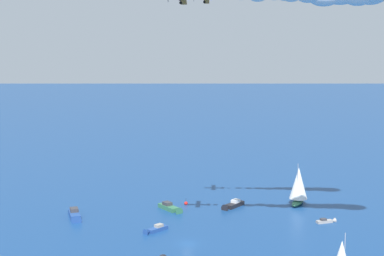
{
  "coord_description": "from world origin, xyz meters",
  "views": [
    {
      "loc": [
        -81.51,
        87.32,
        42.56
      ],
      "look_at": [
        -0.84,
        -0.7,
        27.38
      ],
      "focal_mm": 49.48,
      "sensor_mm": 36.0,
      "label": 1
    }
  ],
  "objects_px": {
    "motorboat_trailing": "(155,229)",
    "motorboat_far_stbd": "(171,208)",
    "sailboat_far_port": "(298,185)",
    "motorboat_outer_ring_a": "(75,215)",
    "motorboat_offshore": "(327,221)",
    "motorboat_inshore": "(232,205)",
    "marker_buoy": "(186,203)"
  },
  "relations": [
    {
      "from": "sailboat_far_port",
      "to": "motorboat_inshore",
      "type": "bearing_deg",
      "value": 53.68
    },
    {
      "from": "motorboat_far_stbd",
      "to": "sailboat_far_port",
      "type": "bearing_deg",
      "value": -126.93
    },
    {
      "from": "motorboat_inshore",
      "to": "marker_buoy",
      "type": "relative_size",
      "value": 4.34
    },
    {
      "from": "motorboat_inshore",
      "to": "motorboat_offshore",
      "type": "relative_size",
      "value": 1.68
    },
    {
      "from": "motorboat_offshore",
      "to": "marker_buoy",
      "type": "bearing_deg",
      "value": 17.32
    },
    {
      "from": "marker_buoy",
      "to": "motorboat_outer_ring_a",
      "type": "bearing_deg",
      "value": 66.96
    },
    {
      "from": "motorboat_inshore",
      "to": "marker_buoy",
      "type": "xyz_separation_m",
      "value": [
        12.16,
        6.84,
        -0.31
      ]
    },
    {
      "from": "sailboat_far_port",
      "to": "marker_buoy",
      "type": "bearing_deg",
      "value": 43.83
    },
    {
      "from": "motorboat_far_stbd",
      "to": "motorboat_trailing",
      "type": "relative_size",
      "value": 1.36
    },
    {
      "from": "motorboat_trailing",
      "to": "motorboat_far_stbd",
      "type": "bearing_deg",
      "value": -57.44
    },
    {
      "from": "motorboat_offshore",
      "to": "motorboat_trailing",
      "type": "height_order",
      "value": "motorboat_trailing"
    },
    {
      "from": "motorboat_far_stbd",
      "to": "motorboat_outer_ring_a",
      "type": "bearing_deg",
      "value": 58.5
    },
    {
      "from": "sailboat_far_port",
      "to": "motorboat_outer_ring_a",
      "type": "xyz_separation_m",
      "value": [
        37.19,
        53.72,
        -4.9
      ]
    },
    {
      "from": "motorboat_outer_ring_a",
      "to": "motorboat_offshore",
      "type": "bearing_deg",
      "value": -140.85
    },
    {
      "from": "motorboat_inshore",
      "to": "motorboat_offshore",
      "type": "distance_m",
      "value": 28.03
    },
    {
      "from": "motorboat_offshore",
      "to": "motorboat_trailing",
      "type": "xyz_separation_m",
      "value": [
        28.22,
        36.01,
        0.13
      ]
    },
    {
      "from": "motorboat_far_stbd",
      "to": "motorboat_inshore",
      "type": "xyz_separation_m",
      "value": [
        -11.05,
        -14.34,
        -0.03
      ]
    },
    {
      "from": "motorboat_far_stbd",
      "to": "motorboat_offshore",
      "type": "distance_m",
      "value": 43.35
    },
    {
      "from": "motorboat_outer_ring_a",
      "to": "marker_buoy",
      "type": "bearing_deg",
      "value": -113.04
    },
    {
      "from": "motorboat_far_stbd",
      "to": "motorboat_offshore",
      "type": "xyz_separation_m",
      "value": [
        -38.53,
        -19.87,
        -0.31
      ]
    },
    {
      "from": "motorboat_far_stbd",
      "to": "motorboat_outer_ring_a",
      "type": "height_order",
      "value": "motorboat_outer_ring_a"
    },
    {
      "from": "motorboat_far_stbd",
      "to": "motorboat_offshore",
      "type": "bearing_deg",
      "value": -152.72
    },
    {
      "from": "motorboat_far_stbd",
      "to": "motorboat_offshore",
      "type": "relative_size",
      "value": 1.78
    },
    {
      "from": "sailboat_far_port",
      "to": "motorboat_offshore",
      "type": "distance_m",
      "value": 19.6
    },
    {
      "from": "motorboat_inshore",
      "to": "motorboat_outer_ring_a",
      "type": "distance_m",
      "value": 44.96
    },
    {
      "from": "motorboat_inshore",
      "to": "motorboat_offshore",
      "type": "height_order",
      "value": "motorboat_inshore"
    },
    {
      "from": "motorboat_far_stbd",
      "to": "motorboat_inshore",
      "type": "relative_size",
      "value": 1.06
    },
    {
      "from": "sailboat_far_port",
      "to": "motorboat_offshore",
      "type": "relative_size",
      "value": 2.3
    },
    {
      "from": "motorboat_far_stbd",
      "to": "motorboat_outer_ring_a",
      "type": "distance_m",
      "value": 26.91
    },
    {
      "from": "sailboat_far_port",
      "to": "motorboat_inshore",
      "type": "distance_m",
      "value": 21.0
    },
    {
      "from": "motorboat_inshore",
      "to": "motorboat_far_stbd",
      "type": "bearing_deg",
      "value": 52.38
    },
    {
      "from": "motorboat_outer_ring_a",
      "to": "marker_buoy",
      "type": "relative_size",
      "value": 4.89
    }
  ]
}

